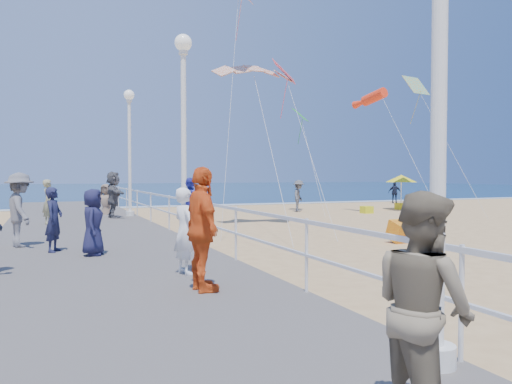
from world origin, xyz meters
name	(u,v)px	position (x,y,z in m)	size (l,w,h in m)	color
ground	(359,246)	(0.00, 0.00, 0.00)	(160.00, 160.00, 0.00)	tan
ocean	(109,189)	(0.00, 65.00, 0.01)	(160.00, 90.00, 0.05)	#0C2849
surf_line	(184,206)	(0.00, 20.50, 0.03)	(160.00, 1.20, 0.04)	white
boardwalk	(97,255)	(-7.50, 0.00, 0.20)	(5.00, 44.00, 0.40)	#67625D
railing	(195,209)	(-5.05, 0.00, 1.25)	(0.05, 42.00, 0.55)	white
lamp_post_near	(440,5)	(-5.35, -9.00, 3.66)	(0.44, 0.44, 5.32)	white
lamp_post_mid	(184,115)	(-5.35, 0.00, 3.66)	(0.44, 0.44, 5.32)	white
lamp_post_far	(129,139)	(-5.35, 9.00, 3.66)	(0.44, 0.44, 5.32)	white
woman_holding_toddler	(185,231)	(-6.37, -3.96, 1.16)	(0.56, 0.36, 1.52)	white
toddler_held	(191,201)	(-6.22, -3.81, 1.67)	(0.41, 0.32, 0.85)	#343BC6
spectator_0	(54,220)	(-8.46, -0.37, 1.13)	(0.53, 0.35, 1.47)	#1B1D3D
spectator_1	(424,308)	(-6.20, -9.79, 1.22)	(0.80, 0.62, 1.64)	#7D6E56
spectator_2	(20,210)	(-9.21, 0.79, 1.30)	(1.16, 0.67, 1.80)	slate
spectator_3	(202,229)	(-6.47, -5.35, 1.34)	(1.10, 0.46, 1.87)	#E3541C
spectator_4	(93,222)	(-7.69, -1.23, 1.12)	(0.70, 0.46, 1.44)	#1C1C3E
spectator_5	(113,195)	(-6.12, 8.30, 1.34)	(1.74, 0.56, 1.88)	#545358
spectator_6	(49,202)	(-8.55, 6.56, 1.19)	(0.58, 0.38, 1.58)	gray
beach_walker_a	(299,196)	(4.87, 13.14, 0.92)	(1.19, 0.68, 1.84)	#505155
beach_walker_b	(395,193)	(15.43, 17.80, 0.81)	(0.95, 0.39, 1.61)	#181F36
beach_walker_c	(106,204)	(-6.20, 10.24, 0.87)	(0.85, 0.55, 1.74)	#7C6756
box_kite	(399,234)	(1.58, 0.12, 0.30)	(0.55, 0.55, 0.60)	#D9480C
beach_umbrella	(401,179)	(11.57, 12.33, 1.91)	(1.90, 1.90, 2.14)	white
beach_chair_left	(367,210)	(7.78, 10.56, 0.20)	(0.55, 0.55, 0.40)	yellow
beach_chair_right	(401,206)	(11.53, 12.30, 0.20)	(0.55, 0.55, 0.40)	yellow
kite_parafoil	(254,69)	(-0.72, 6.44, 6.49)	(3.41, 0.90, 0.30)	#D25018
kite_windsock	(374,97)	(7.78, 9.96, 6.35)	(0.56, 0.56, 2.43)	#FF3415
kite_diamond_pink	(284,72)	(0.38, 5.90, 6.34)	(1.20, 1.20, 0.02)	#FF5D80
kite_diamond_multi	(416,85)	(10.12, 9.41, 7.04)	(1.35, 1.35, 0.02)	#19C6D5
kite_diamond_green	(300,115)	(4.92, 13.05, 5.59)	(1.07, 1.07, 0.02)	green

